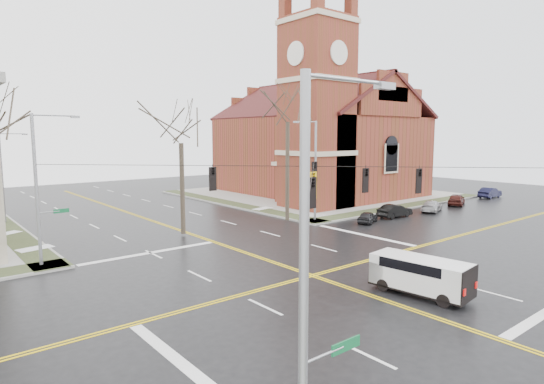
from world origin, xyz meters
TOP-DOWN VIEW (x-y plane):
  - ground at (0.00, 0.00)m, footprint 120.00×120.00m
  - sidewalks at (0.00, 0.00)m, footprint 80.00×80.00m
  - road_markings at (0.00, 0.00)m, footprint 100.00×100.00m
  - church at (24.76, 24.78)m, footprint 24.28×27.48m
  - signal_pole_ne at (11.32, 11.50)m, footprint 2.75×0.22m
  - signal_pole_nw at (-11.32, 11.50)m, footprint 2.75×0.22m
  - signal_pole_sw at (-11.32, -11.50)m, footprint 2.75×0.22m
  - span_wires at (0.00, 0.00)m, footprint 23.02×23.02m
  - traffic_signals at (-0.00, -0.67)m, footprint 8.21×8.26m
  - streetlight_north_a at (-10.65, 28.00)m, footprint 2.30×0.20m
  - cargo_van at (1.98, -5.40)m, footprint 2.45×5.04m
  - parked_car_a at (14.70, 7.99)m, footprint 3.32×2.38m
  - parked_car_b at (18.88, 8.07)m, footprint 3.92×1.48m
  - parked_car_c at (24.70, 7.72)m, footprint 4.26×2.87m
  - parked_car_d at (30.66, 8.28)m, footprint 4.21×2.97m
  - parked_car_e at (39.63, 8.76)m, footprint 4.05×1.56m
  - tree_nw_near at (-0.72, 13.84)m, footprint 4.00×4.00m
  - tree_ne at (9.41, 12.97)m, footprint 4.00×4.00m

SIDE VIEW (x-z plane):
  - ground at x=0.00m, z-range 0.00..0.00m
  - road_markings at x=0.00m, z-range 0.00..0.01m
  - sidewalks at x=0.00m, z-range -0.01..0.16m
  - parked_car_a at x=14.70m, z-range 0.00..1.05m
  - parked_car_c at x=24.70m, z-range 0.00..1.14m
  - parked_car_b at x=18.88m, z-range 0.00..1.28m
  - parked_car_e at x=39.63m, z-range 0.00..1.32m
  - parked_car_d at x=30.66m, z-range 0.00..1.33m
  - cargo_van at x=1.98m, z-range 0.17..2.01m
  - streetlight_north_a at x=-10.65m, z-range 0.47..8.47m
  - signal_pole_ne at x=11.32m, z-range 0.45..9.45m
  - signal_pole_nw at x=-11.32m, z-range 0.45..9.45m
  - signal_pole_sw at x=-11.32m, z-range 0.45..9.45m
  - traffic_signals at x=0.00m, z-range 4.80..6.10m
  - span_wires at x=0.00m, z-range 6.18..6.22m
  - tree_nw_near at x=-0.72m, z-range 2.40..13.10m
  - church at x=24.76m, z-range -5.32..22.18m
  - tree_ne at x=9.41m, z-range 2.96..16.32m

